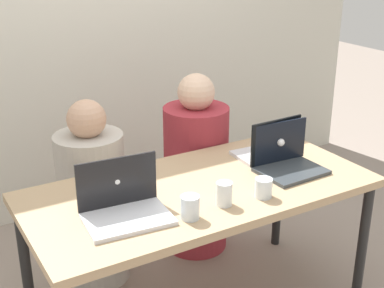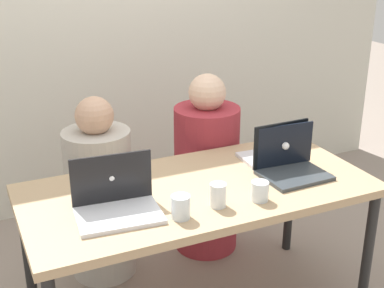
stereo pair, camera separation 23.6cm
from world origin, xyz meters
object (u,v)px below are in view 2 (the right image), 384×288
object	(u,v)px
water_glass_center	(218,197)
person_on_left	(100,198)
laptop_front_right	(289,164)
laptop_front_left	(116,202)
laptop_back_right	(276,153)
person_on_right	(206,174)
water_glass_left	(181,208)
water_glass_right	(260,192)

from	to	relation	value
water_glass_center	person_on_left	bearing A→B (deg)	111.69
person_on_left	laptop_front_right	world-z (taller)	person_on_left
laptop_front_right	laptop_front_left	bearing A→B (deg)	-179.77
water_glass_center	laptop_front_right	bearing A→B (deg)	18.28
laptop_back_right	water_glass_center	distance (m)	0.56
laptop_front_right	laptop_front_left	world-z (taller)	laptop_front_right
person_on_right	water_glass_center	bearing A→B (deg)	64.68
laptop_front_left	water_glass_left	size ratio (longest dim) A/B	3.67
person_on_right	laptop_front_right	xyz separation A→B (m)	(0.13, -0.63, 0.29)
person_on_right	laptop_back_right	xyz separation A→B (m)	(0.15, -0.49, 0.29)
laptop_front_left	laptop_front_right	bearing A→B (deg)	7.12
person_on_left	water_glass_left	xyz separation A→B (m)	(0.13, -0.81, 0.31)
person_on_right	laptop_front_left	bearing A→B (deg)	39.52
person_on_left	water_glass_left	world-z (taller)	person_on_left
person_on_left	person_on_right	bearing A→B (deg)	-169.73
laptop_front_right	water_glass_left	world-z (taller)	laptop_front_right
laptop_front_right	water_glass_center	distance (m)	0.49
water_glass_right	water_glass_left	bearing A→B (deg)	-179.96
person_on_left	water_glass_right	size ratio (longest dim) A/B	11.85
water_glass_center	laptop_back_right	bearing A→B (deg)	31.61
person_on_left	laptop_front_right	bearing A→B (deg)	151.03
water_glass_center	water_glass_left	distance (m)	0.18
person_on_right	laptop_front_left	size ratio (longest dim) A/B	2.99
person_on_right	laptop_back_right	size ratio (longest dim) A/B	3.43
laptop_front_left	laptop_back_right	world-z (taller)	laptop_front_left
laptop_back_right	water_glass_right	distance (m)	0.43
person_on_right	person_on_left	bearing A→B (deg)	-2.45
person_on_right	water_glass_left	bearing A→B (deg)	55.20
person_on_left	person_on_right	distance (m)	0.64
person_on_left	laptop_front_left	world-z (taller)	person_on_left
person_on_left	laptop_front_left	xyz separation A→B (m)	(-0.10, -0.66, 0.31)
water_glass_center	water_glass_left	size ratio (longest dim) A/B	1.05
person_on_left	laptop_front_left	bearing A→B (deg)	92.11
laptop_back_right	water_glass_left	xyz separation A→B (m)	(-0.66, -0.32, -0.01)
person_on_right	laptop_front_right	size ratio (longest dim) A/B	3.44
laptop_front_right	person_on_right	bearing A→B (deg)	99.82
laptop_front_right	laptop_back_right	bearing A→B (deg)	81.79
person_on_left	person_on_right	world-z (taller)	person_on_right
laptop_front_left	water_glass_left	xyz separation A→B (m)	(0.22, -0.15, -0.01)
laptop_front_left	water_glass_right	bearing A→B (deg)	-8.79
laptop_front_right	water_glass_right	xyz separation A→B (m)	(-0.27, -0.18, -0.01)
water_glass_left	water_glass_right	bearing A→B (deg)	0.04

